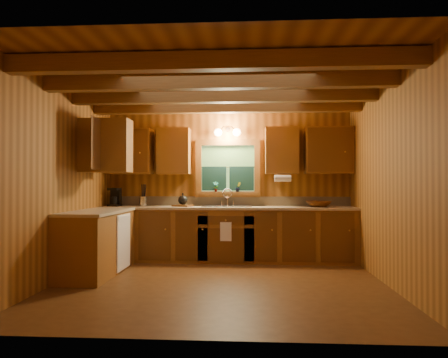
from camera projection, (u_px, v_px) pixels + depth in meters
name	position (u px, v px, depth m)	size (l,w,h in m)	color
room	(220.00, 182.00, 5.23)	(4.20, 4.20, 4.20)	#523014
ceiling_beams	(220.00, 89.00, 5.25)	(4.20, 2.54, 0.18)	brown
base_cabinets	(195.00, 237.00, 6.53)	(4.20, 2.22, 0.86)	brown
countertop	(196.00, 209.00, 6.54)	(4.20, 2.24, 0.04)	tan
backsplash	(228.00, 201.00, 7.11)	(4.20, 0.02, 0.16)	tan
dishwasher_panel	(123.00, 242.00, 5.99)	(0.02, 0.60, 0.80)	white
upper_cabinets	(192.00, 150.00, 6.69)	(4.19, 1.77, 0.78)	brown
window	(228.00, 170.00, 7.10)	(1.12, 0.08, 1.00)	brown
window_sill	(228.00, 193.00, 7.05)	(1.06, 0.14, 0.04)	brown
wall_sconce	(227.00, 132.00, 6.99)	(0.45, 0.21, 0.17)	black
paper_towel_roll	(283.00, 178.00, 6.70)	(0.11, 0.11, 0.27)	white
dish_towel	(226.00, 232.00, 6.48)	(0.18, 0.01, 0.30)	white
sink	(227.00, 209.00, 6.83)	(0.82, 0.48, 0.43)	silver
coffee_maker	(115.00, 197.00, 6.97)	(0.18, 0.22, 0.31)	black
utensil_crock	(143.00, 201.00, 6.96)	(0.13, 0.13, 0.37)	silver
cutting_board	(183.00, 206.00, 6.86)	(0.31, 0.22, 0.03)	#573212
teakettle	(183.00, 200.00, 6.86)	(0.16, 0.16, 0.20)	black
wicker_basket	(318.00, 204.00, 6.68)	(0.41, 0.41, 0.10)	#48230C
potted_plant_left	(216.00, 187.00, 7.06)	(0.10, 0.07, 0.18)	#573212
potted_plant_right	(238.00, 187.00, 7.03)	(0.09, 0.08, 0.17)	#573212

